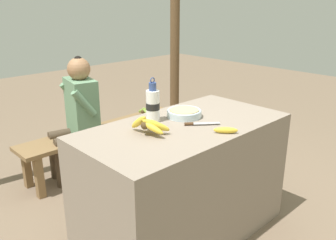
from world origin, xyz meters
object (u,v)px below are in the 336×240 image
wooden_bench (106,133)px  banana_bunch_green (145,111)px  banana_bunch_ripe (149,124)px  water_bottle (153,105)px  loose_banana_front (226,130)px  seated_vendor (77,111)px  serving_bowl (184,113)px  support_post_far (175,13)px  knife (197,124)px

wooden_bench → banana_bunch_green: size_ratio=7.03×
banana_bunch_ripe → water_bottle: 0.23m
loose_banana_front → wooden_bench: (0.17, 1.51, -0.48)m
wooden_bench → banana_bunch_green: (0.48, -0.00, 0.11)m
seated_vendor → banana_bunch_green: (0.77, 0.02, -0.18)m
water_bottle → wooden_bench: bearing=72.6°
banana_bunch_ripe → seated_vendor: seated_vendor is taller
serving_bowl → seated_vendor: 1.14m
seated_vendor → banana_bunch_ripe: bearing=92.1°
banana_bunch_ripe → serving_bowl: 0.39m
banana_bunch_ripe → wooden_bench: bearing=67.6°
banana_bunch_ripe → loose_banana_front: size_ratio=2.05×
serving_bowl → support_post_far: (1.46, 1.56, 0.55)m
seated_vendor → water_bottle: bearing=99.9°
banana_bunch_green → banana_bunch_ripe: bearing=-129.1°
serving_bowl → loose_banana_front: (-0.04, -0.38, -0.01)m
loose_banana_front → banana_bunch_ripe: bearing=138.2°
knife → banana_bunch_green: knife is taller
water_bottle → knife: bearing=-59.1°
water_bottle → loose_banana_front: bearing=-70.1°
loose_banana_front → banana_bunch_green: bearing=66.6°
water_bottle → wooden_bench: water_bottle is taller
seated_vendor → serving_bowl: bearing=110.7°
wooden_bench → banana_bunch_green: banana_bunch_green is taller
banana_bunch_ripe → support_post_far: 2.52m
wooden_bench → support_post_far: (1.34, 0.43, 1.04)m
water_bottle → support_post_far: (1.67, 1.49, 0.47)m
seated_vendor → banana_bunch_green: seated_vendor is taller
banana_bunch_ripe → banana_bunch_green: 1.61m
knife → serving_bowl: bearing=108.4°
loose_banana_front → wooden_bench: loose_banana_front is taller
banana_bunch_ripe → banana_bunch_green: bearing=50.9°
serving_bowl → water_bottle: bearing=159.9°
water_bottle → loose_banana_front: water_bottle is taller
knife → support_post_far: 2.37m
serving_bowl → banana_bunch_green: (0.61, 1.13, -0.38)m
serving_bowl → knife: size_ratio=1.22×
serving_bowl → wooden_bench: 1.24m
water_bottle → seated_vendor: 1.07m
wooden_bench → seated_vendor: bearing=-175.4°
banana_bunch_ripe → support_post_far: bearing=41.8°
loose_banana_front → support_post_far: (1.50, 1.94, 0.56)m
loose_banana_front → knife: (-0.02, 0.21, -0.01)m
water_bottle → seated_vendor: seated_vendor is taller
serving_bowl → knife: bearing=-110.0°
serving_bowl → support_post_far: 2.21m
knife → banana_bunch_green: size_ratio=0.79×
banana_bunch_ripe → seated_vendor: (0.21, 1.19, -0.24)m
water_bottle → banana_bunch_green: 1.41m
water_bottle → seated_vendor: size_ratio=0.26×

